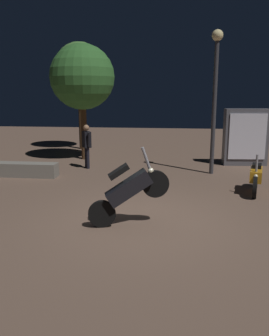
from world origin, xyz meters
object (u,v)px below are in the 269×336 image
streetlamp_near (215,84)px  kiosk_billboard (246,137)px  motorcycle_black_foreground (128,191)px  person_rider_beside (87,143)px  motorcycle_orange_parked_left (256,177)px

streetlamp_near → kiosk_billboard: 2.88m
motorcycle_black_foreground → streetlamp_near: size_ratio=0.35×
motorcycle_black_foreground → streetlamp_near: 5.93m
person_rider_beside → streetlamp_near: (4.38, -0.36, 2.04)m
streetlamp_near → kiosk_billboard: bearing=50.4°
motorcycle_black_foreground → motorcycle_orange_parked_left: 4.23m
person_rider_beside → kiosk_billboard: size_ratio=0.75×
motorcycle_black_foreground → person_rider_beside: size_ratio=1.04×
motorcycle_black_foreground → kiosk_billboard: size_ratio=0.78×
motorcycle_orange_parked_left → streetlamp_near: (-0.98, 2.22, 2.52)m
person_rider_beside → kiosk_billboard: bearing=-19.7°
motorcycle_black_foreground → streetlamp_near: bearing=51.4°
motorcycle_black_foreground → streetlamp_near: streetlamp_near is taller
motorcycle_black_foreground → streetlamp_near: (2.14, 5.07, 2.22)m
motorcycle_orange_parked_left → streetlamp_near: streetlamp_near is taller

